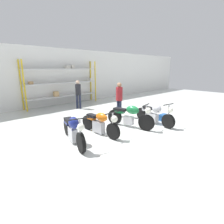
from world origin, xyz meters
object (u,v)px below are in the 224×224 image
(motorcycle_orange, at_px, (100,123))
(person_browsing, at_px, (119,97))
(motorcycle_blue, at_px, (73,129))
(person_near_rack, at_px, (78,92))
(motorcycle_silver, at_px, (155,114))
(toolbox, at_px, (163,117))
(motorcycle_green, at_px, (130,115))
(shelving_rack, at_px, (63,83))

(motorcycle_orange, distance_m, person_browsing, 2.60)
(motorcycle_blue, relative_size, person_near_rack, 1.26)
(motorcycle_silver, bearing_deg, motorcycle_orange, -97.48)
(motorcycle_silver, xyz_separation_m, toolbox, (0.77, 0.04, -0.31))
(motorcycle_orange, height_order, person_browsing, person_browsing)
(motorcycle_orange, bearing_deg, motorcycle_green, 78.53)
(motorcycle_silver, relative_size, toolbox, 4.66)
(motorcycle_green, bearing_deg, motorcycle_blue, -108.68)
(shelving_rack, xyz_separation_m, motorcycle_blue, (-2.76, -5.73, -0.99))
(person_browsing, bearing_deg, motorcycle_green, 68.63)
(motorcycle_silver, distance_m, toolbox, 0.84)
(motorcycle_green, height_order, person_browsing, person_browsing)
(motorcycle_green, xyz_separation_m, person_browsing, (0.85, 1.46, 0.49))
(shelving_rack, bearing_deg, motorcycle_blue, -115.76)
(person_near_rack, distance_m, toolbox, 5.06)
(person_near_rack, bearing_deg, toolbox, 70.80)
(motorcycle_blue, relative_size, toolbox, 4.78)
(shelving_rack, relative_size, motorcycle_orange, 2.50)
(motorcycle_green, distance_m, person_browsing, 1.76)
(motorcycle_orange, xyz_separation_m, person_browsing, (2.22, 1.22, 0.56))
(motorcycle_green, xyz_separation_m, motorcycle_silver, (1.11, -0.42, -0.05))
(motorcycle_blue, height_order, person_near_rack, person_near_rack)
(person_browsing, xyz_separation_m, person_near_rack, (-0.48, 2.91, -0.01))
(toolbox, bearing_deg, person_near_rack, 107.74)
(person_near_rack, height_order, toolbox, person_near_rack)
(shelving_rack, bearing_deg, person_near_rack, -87.03)
(motorcycle_green, bearing_deg, motorcycle_silver, 56.57)
(motorcycle_orange, xyz_separation_m, motorcycle_green, (1.38, -0.24, 0.07))
(shelving_rack, bearing_deg, toolbox, -75.85)
(person_browsing, height_order, person_near_rack, person_browsing)
(shelving_rack, distance_m, motorcycle_green, 6.07)
(person_browsing, xyz_separation_m, toolbox, (1.04, -1.84, -0.85))
(motorcycle_green, bearing_deg, motorcycle_orange, -112.53)
(shelving_rack, relative_size, person_near_rack, 2.95)
(person_near_rack, bearing_deg, shelving_rack, -123.97)
(motorcycle_orange, bearing_deg, person_near_rack, 155.57)
(toolbox, bearing_deg, motorcycle_orange, 169.26)
(shelving_rack, xyz_separation_m, person_browsing, (0.56, -4.53, -0.45))
(shelving_rack, relative_size, toolbox, 11.18)
(motorcycle_silver, distance_m, person_browsing, 1.98)
(person_browsing, distance_m, person_near_rack, 2.95)
(motorcycle_silver, xyz_separation_m, person_near_rack, (-0.75, 4.80, 0.53))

